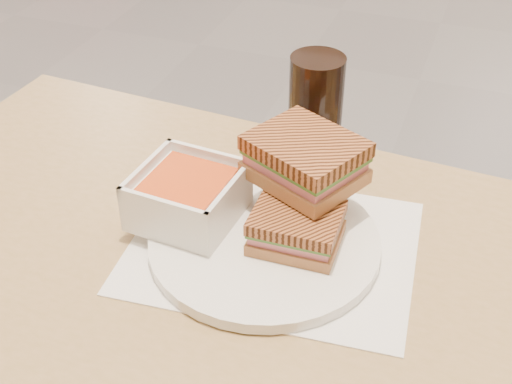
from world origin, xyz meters
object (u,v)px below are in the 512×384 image
(plate, at_px, (264,243))
(panini_lower, at_px, (296,228))
(soup_bowl, at_px, (188,197))
(cola_glass, at_px, (315,111))
(main_table, at_px, (272,360))

(plate, xyz_separation_m, panini_lower, (0.04, 0.01, 0.03))
(soup_bowl, bearing_deg, cola_glass, 62.55)
(plate, relative_size, panini_lower, 2.68)
(panini_lower, distance_m, cola_glass, 0.22)
(panini_lower, bearing_deg, plate, -171.55)
(plate, height_order, soup_bowl, soup_bowl)
(cola_glass, bearing_deg, plate, -90.01)
(soup_bowl, xyz_separation_m, panini_lower, (0.15, -0.00, -0.01))
(main_table, height_order, soup_bowl, soup_bowl)
(panini_lower, bearing_deg, cola_glass, 100.60)
(main_table, bearing_deg, plate, 116.90)
(panini_lower, bearing_deg, main_table, -91.15)
(plate, relative_size, soup_bowl, 2.16)
(main_table, relative_size, plate, 4.28)
(plate, height_order, panini_lower, panini_lower)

